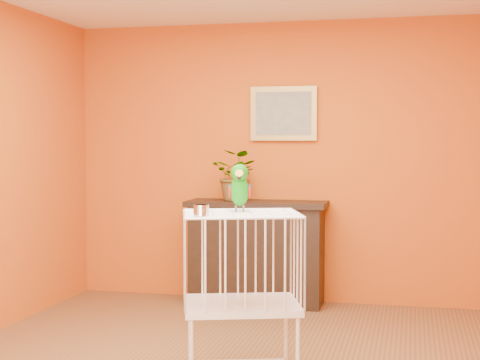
# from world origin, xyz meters

# --- Properties ---
(room_shell) EXTENTS (4.50, 4.50, 4.50)m
(room_shell) POSITION_xyz_m (0.00, 0.00, 1.58)
(room_shell) COLOR #C44F12
(room_shell) RESTS_ON ground
(console_cabinet) EXTENTS (1.28, 0.46, 0.95)m
(console_cabinet) POSITION_xyz_m (-0.21, 2.03, 0.48)
(console_cabinet) COLOR black
(console_cabinet) RESTS_ON ground
(potted_plant) EXTENTS (0.52, 0.55, 0.36)m
(potted_plant) POSITION_xyz_m (-0.40, 1.99, 1.13)
(potted_plant) COLOR #26722D
(potted_plant) RESTS_ON console_cabinet
(framed_picture) EXTENTS (0.62, 0.04, 0.50)m
(framed_picture) POSITION_xyz_m (0.00, 2.22, 1.75)
(framed_picture) COLOR #AF8B3E
(framed_picture) RESTS_ON room_shell
(birdcage) EXTENTS (0.82, 0.71, 1.06)m
(birdcage) POSITION_xyz_m (0.17, -0.21, 0.55)
(birdcage) COLOR white
(birdcage) RESTS_ON ground
(feed_cup) EXTENTS (0.09, 0.09, 0.06)m
(feed_cup) POSITION_xyz_m (-0.01, -0.47, 1.10)
(feed_cup) COLOR silver
(feed_cup) RESTS_ON birdcage
(parrot) EXTENTS (0.15, 0.27, 0.30)m
(parrot) POSITION_xyz_m (0.14, -0.15, 1.21)
(parrot) COLOR #59544C
(parrot) RESTS_ON birdcage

